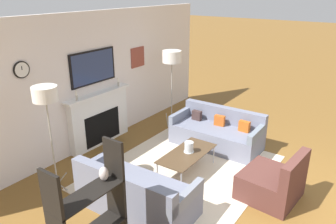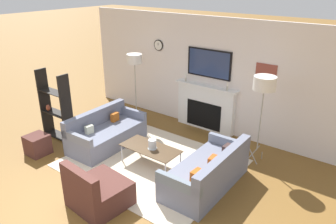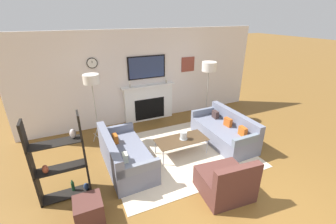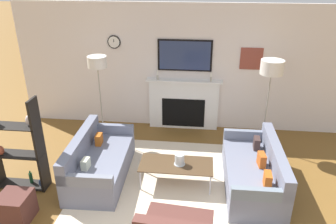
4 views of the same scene
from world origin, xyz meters
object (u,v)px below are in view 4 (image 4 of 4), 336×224
coffee_table (176,165)px  floor_lamp_left (97,64)px  couch_left (99,163)px  hurricane_candle (180,160)px  couch_right (255,173)px  ottoman (16,207)px  floor_lamp_right (272,68)px  shelf_unit (17,148)px

coffee_table → floor_lamp_left: (-1.68, 1.44, 1.25)m
couch_left → hurricane_candle: size_ratio=9.32×
coffee_table → couch_right: bearing=2.6°
ottoman → floor_lamp_left: bearing=78.3°
floor_lamp_left → floor_lamp_right: floor_lamp_right is taller
hurricane_candle → shelf_unit: (-2.56, -0.34, 0.26)m
shelf_unit → ottoman: size_ratio=3.68×
coffee_table → ottoman: bearing=-153.5°
hurricane_candle → shelf_unit: bearing=-172.5°
hurricane_candle → couch_left: bearing=177.6°
coffee_table → ottoman: 2.46m
couch_right → coffee_table: couch_right is taller
floor_lamp_right → shelf_unit: 4.58m
floor_lamp_right → shelf_unit: floor_lamp_right is taller
couch_right → floor_lamp_right: bearing=76.2°
floor_lamp_right → shelf_unit: size_ratio=1.14×
couch_left → coffee_table: 1.34m
couch_right → couch_left: bearing=-180.0°
floor_lamp_right → ottoman: (-3.82, -2.53, -1.43)m
hurricane_candle → floor_lamp_right: 2.42m
couch_left → hurricane_candle: 1.41m
couch_left → shelf_unit: (-1.17, -0.40, 0.45)m
couch_right → hurricane_candle: 1.24m
couch_left → floor_lamp_left: bearing=103.7°
ottoman → floor_lamp_right: bearing=33.6°
couch_left → ottoman: (-0.86, -1.15, -0.06)m
floor_lamp_right → shelf_unit: (-4.13, -1.77, -0.91)m
couch_right → ottoman: bearing=-161.6°
couch_right → coffee_table: 1.28m
couch_right → hurricane_candle: bearing=-177.2°
couch_left → ottoman: bearing=-126.8°
couch_left → couch_right: size_ratio=0.97×
shelf_unit → ottoman: 0.97m
floor_lamp_left → shelf_unit: (-0.83, -1.77, -0.89)m
couch_right → floor_lamp_right: size_ratio=1.01×
hurricane_candle → floor_lamp_left: (-1.73, 1.44, 1.15)m
couch_right → shelf_unit: (-3.79, -0.40, 0.45)m
coffee_table → floor_lamp_left: bearing=139.4°
shelf_unit → ottoman: shelf_unit is taller
couch_right → floor_lamp_left: bearing=155.0°
shelf_unit → couch_left: bearing=18.7°
couch_right → ottoman: (-3.48, -1.16, -0.06)m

